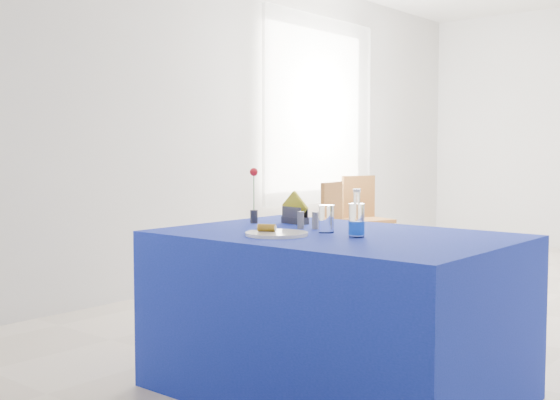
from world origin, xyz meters
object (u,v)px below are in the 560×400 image
(water_bottle, at_px, (357,221))
(chair_win_a, at_px, (341,223))
(plate, at_px, (277,234))
(chair_win_b, at_px, (364,213))
(blue_table, at_px, (335,313))

(water_bottle, xyz_separation_m, chair_win_a, (-1.88, 2.59, -0.33))
(plate, distance_m, chair_win_b, 4.07)
(chair_win_a, bearing_deg, blue_table, -156.00)
(blue_table, relative_size, chair_win_a, 1.86)
(water_bottle, distance_m, chair_win_b, 4.07)
(water_bottle, height_order, chair_win_b, water_bottle)
(plate, relative_size, blue_table, 0.18)
(blue_table, bearing_deg, chair_win_b, 120.97)
(plate, height_order, water_bottle, water_bottle)
(blue_table, height_order, chair_win_b, chair_win_b)
(blue_table, height_order, water_bottle, water_bottle)
(chair_win_a, bearing_deg, chair_win_b, 9.42)
(plate, height_order, chair_win_a, chair_win_a)
(chair_win_b, bearing_deg, water_bottle, -127.03)
(blue_table, distance_m, chair_win_a, 3.06)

